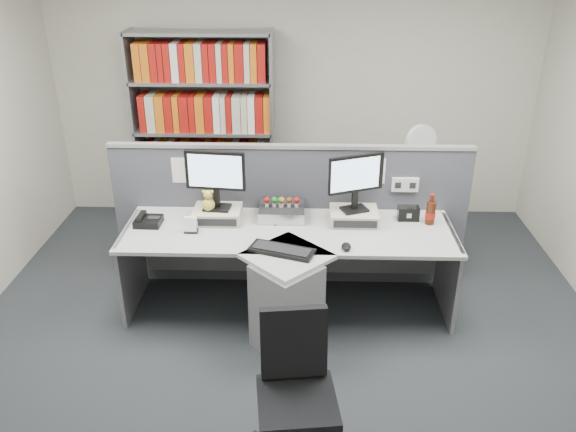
{
  "coord_description": "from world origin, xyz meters",
  "views": [
    {
      "loc": [
        0.11,
        -3.24,
        2.78
      ],
      "look_at": [
        0.0,
        0.65,
        0.92
      ],
      "focal_mm": 36.23,
      "sensor_mm": 36.0,
      "label": 1
    }
  ],
  "objects_px": {
    "shelving_unit": "(205,134)",
    "keyboard": "(282,250)",
    "desk_calendar": "(191,226)",
    "speaker": "(408,213)",
    "monitor_right": "(356,178)",
    "office_chair": "(296,388)",
    "monitor_left": "(215,175)",
    "desk": "(288,273)",
    "desk_fan": "(420,145)",
    "filing_cabinet": "(413,211)",
    "cola_bottle": "(431,213)",
    "mouse": "(346,247)",
    "desktop_pc": "(282,211)",
    "desk_phone": "(148,221)"
  },
  "relations": [
    {
      "from": "mouse",
      "to": "desk",
      "type": "bearing_deg",
      "value": 169.7
    },
    {
      "from": "monitor_left",
      "to": "desk_phone",
      "type": "bearing_deg",
      "value": -169.48
    },
    {
      "from": "desk_calendar",
      "to": "shelving_unit",
      "type": "bearing_deg",
      "value": 94.85
    },
    {
      "from": "monitor_right",
      "to": "monitor_left",
      "type": "bearing_deg",
      "value": -180.0
    },
    {
      "from": "desk_fan",
      "to": "office_chair",
      "type": "relative_size",
      "value": 0.58
    },
    {
      "from": "mouse",
      "to": "desk_calendar",
      "type": "relative_size",
      "value": 0.88
    },
    {
      "from": "desk",
      "to": "filing_cabinet",
      "type": "bearing_deg",
      "value": 49.39
    },
    {
      "from": "desk",
      "to": "desktop_pc",
      "type": "relative_size",
      "value": 7.05
    },
    {
      "from": "monitor_right",
      "to": "shelving_unit",
      "type": "distance_m",
      "value": 2.04
    },
    {
      "from": "desk_fan",
      "to": "desk",
      "type": "bearing_deg",
      "value": -130.61
    },
    {
      "from": "mouse",
      "to": "desk_fan",
      "type": "relative_size",
      "value": 0.21
    },
    {
      "from": "desk",
      "to": "mouse",
      "type": "height_order",
      "value": "mouse"
    },
    {
      "from": "monitor_right",
      "to": "office_chair",
      "type": "xyz_separation_m",
      "value": [
        -0.44,
        -1.68,
        -0.61
      ]
    },
    {
      "from": "filing_cabinet",
      "to": "cola_bottle",
      "type": "bearing_deg",
      "value": -94.18
    },
    {
      "from": "desk_calendar",
      "to": "shelving_unit",
      "type": "height_order",
      "value": "shelving_unit"
    },
    {
      "from": "monitor_right",
      "to": "desk_phone",
      "type": "bearing_deg",
      "value": -176.47
    },
    {
      "from": "mouse",
      "to": "desk_phone",
      "type": "relative_size",
      "value": 0.54
    },
    {
      "from": "keyboard",
      "to": "office_chair",
      "type": "height_order",
      "value": "office_chair"
    },
    {
      "from": "monitor_right",
      "to": "desk_fan",
      "type": "height_order",
      "value": "monitor_right"
    },
    {
      "from": "keyboard",
      "to": "desk_phone",
      "type": "distance_m",
      "value": 1.16
    },
    {
      "from": "monitor_left",
      "to": "desk_fan",
      "type": "xyz_separation_m",
      "value": [
        1.78,
        1.02,
        -0.08
      ]
    },
    {
      "from": "cola_bottle",
      "to": "monitor_right",
      "type": "bearing_deg",
      "value": 178.34
    },
    {
      "from": "shelving_unit",
      "to": "keyboard",
      "type": "bearing_deg",
      "value": -66.56
    },
    {
      "from": "monitor_right",
      "to": "desktop_pc",
      "type": "height_order",
      "value": "monitor_right"
    },
    {
      "from": "monitor_left",
      "to": "office_chair",
      "type": "distance_m",
      "value": 1.91
    },
    {
      "from": "filing_cabinet",
      "to": "speaker",
      "type": "bearing_deg",
      "value": -103.83
    },
    {
      "from": "cola_bottle",
      "to": "desk_fan",
      "type": "relative_size",
      "value": 0.49
    },
    {
      "from": "desk",
      "to": "desk_phone",
      "type": "xyz_separation_m",
      "value": [
        -1.12,
        0.28,
        0.3
      ]
    },
    {
      "from": "desk_calendar",
      "to": "speaker",
      "type": "xyz_separation_m",
      "value": [
        1.72,
        0.27,
        0.0
      ]
    },
    {
      "from": "desk_calendar",
      "to": "desk_fan",
      "type": "relative_size",
      "value": 0.24
    },
    {
      "from": "monitor_right",
      "to": "desk_phone",
      "type": "xyz_separation_m",
      "value": [
        -1.64,
        -0.1,
        -0.35
      ]
    },
    {
      "from": "monitor_left",
      "to": "keyboard",
      "type": "relative_size",
      "value": 0.95
    },
    {
      "from": "monitor_right",
      "to": "cola_bottle",
      "type": "bearing_deg",
      "value": -1.66
    },
    {
      "from": "filing_cabinet",
      "to": "desk_calendar",
      "type": "bearing_deg",
      "value": -147.65
    },
    {
      "from": "desktop_pc",
      "to": "desk_fan",
      "type": "xyz_separation_m",
      "value": [
        1.26,
        0.94,
        0.26
      ]
    },
    {
      "from": "speaker",
      "to": "desk_calendar",
      "type": "bearing_deg",
      "value": -170.92
    },
    {
      "from": "keyboard",
      "to": "speaker",
      "type": "height_order",
      "value": "speaker"
    },
    {
      "from": "desk",
      "to": "monitor_right",
      "type": "distance_m",
      "value": 0.91
    },
    {
      "from": "desk_calendar",
      "to": "desk_fan",
      "type": "xyz_separation_m",
      "value": [
        1.96,
        1.24,
        0.26
      ]
    },
    {
      "from": "desk",
      "to": "office_chair",
      "type": "distance_m",
      "value": 1.3
    },
    {
      "from": "monitor_right",
      "to": "desk_calendar",
      "type": "bearing_deg",
      "value": -170.07
    },
    {
      "from": "monitor_left",
      "to": "shelving_unit",
      "type": "height_order",
      "value": "shelving_unit"
    },
    {
      "from": "desktop_pc",
      "to": "cola_bottle",
      "type": "height_order",
      "value": "cola_bottle"
    },
    {
      "from": "monitor_left",
      "to": "monitor_right",
      "type": "relative_size",
      "value": 1.04
    },
    {
      "from": "monitor_right",
      "to": "keyboard",
      "type": "height_order",
      "value": "monitor_right"
    },
    {
      "from": "shelving_unit",
      "to": "filing_cabinet",
      "type": "xyz_separation_m",
      "value": [
        2.1,
        -0.45,
        -0.63
      ]
    },
    {
      "from": "monitor_right",
      "to": "desk_phone",
      "type": "distance_m",
      "value": 1.68
    },
    {
      "from": "desk",
      "to": "desk_fan",
      "type": "distance_m",
      "value": 1.93
    },
    {
      "from": "desk_calendar",
      "to": "office_chair",
      "type": "xyz_separation_m",
      "value": [
        0.84,
        -1.46,
        -0.28
      ]
    },
    {
      "from": "speaker",
      "to": "monitor_right",
      "type": "bearing_deg",
      "value": -173.39
    }
  ]
}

